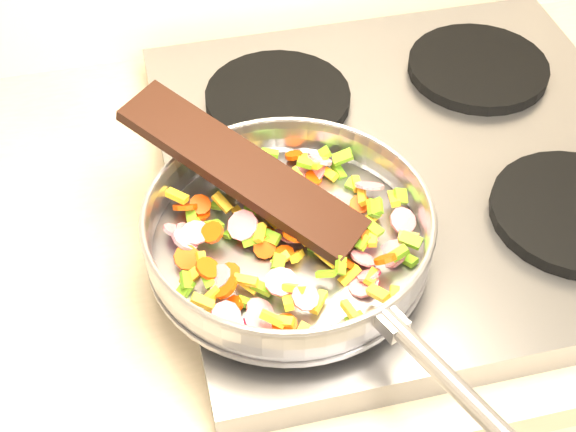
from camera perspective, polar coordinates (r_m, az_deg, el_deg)
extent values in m
cube|color=#939399|center=(1.01, 8.87, 3.43)|extent=(0.60, 0.60, 0.04)
cylinder|color=black|center=(0.86, 3.44, -2.87)|extent=(0.19, 0.19, 0.02)
cylinder|color=black|center=(0.96, 19.72, 0.25)|extent=(0.19, 0.19, 0.02)
cylinder|color=black|center=(1.06, -0.73, 8.43)|extent=(0.19, 0.19, 0.02)
cylinder|color=black|center=(1.14, 13.36, 10.23)|extent=(0.19, 0.19, 0.02)
cylinder|color=#9E9EA5|center=(0.86, 0.00, -2.15)|extent=(0.30, 0.30, 0.01)
torus|color=#9E9EA5|center=(0.83, 0.00, -0.89)|extent=(0.34, 0.34, 0.05)
torus|color=#9E9EA5|center=(0.82, 0.00, 0.19)|extent=(0.30, 0.30, 0.01)
cylinder|color=#9E9EA5|center=(0.72, 11.88, -11.81)|extent=(0.09, 0.18, 0.02)
cube|color=#9E9EA5|center=(0.75, 7.32, -7.55)|extent=(0.03, 0.04, 0.02)
cube|color=yellow|center=(0.88, 7.54, 1.24)|extent=(0.02, 0.03, 0.02)
cube|color=#63A61C|center=(0.91, -5.02, 2.60)|extent=(0.02, 0.02, 0.01)
cylinder|color=#BE1238|center=(0.87, 8.17, -0.33)|extent=(0.04, 0.04, 0.02)
cube|color=#63A61C|center=(0.81, -7.27, -4.57)|extent=(0.01, 0.02, 0.02)
cylinder|color=#BE1238|center=(0.89, -0.34, 1.24)|extent=(0.03, 0.03, 0.02)
cube|color=#63A61C|center=(0.81, 3.77, -3.53)|extent=(0.02, 0.02, 0.02)
cube|color=yellow|center=(0.89, -2.23, 0.85)|extent=(0.02, 0.02, 0.01)
cube|color=#63A61C|center=(0.81, -7.27, -5.04)|extent=(0.02, 0.02, 0.02)
cube|color=#63A61C|center=(0.82, 7.90, -2.64)|extent=(0.02, 0.02, 0.01)
cube|color=yellow|center=(0.83, 0.67, -2.88)|extent=(0.02, 0.02, 0.02)
cylinder|color=#CF3B06|center=(0.87, 2.50, 1.05)|extent=(0.03, 0.02, 0.02)
cube|color=#63A61C|center=(0.88, -0.76, 1.28)|extent=(0.02, 0.02, 0.01)
cylinder|color=#CF3B06|center=(0.83, -7.23, -2.94)|extent=(0.04, 0.03, 0.03)
cube|color=#63A61C|center=(0.92, -0.56, 3.13)|extent=(0.02, 0.03, 0.01)
cube|color=#63A61C|center=(0.78, 2.04, -8.55)|extent=(0.02, 0.02, 0.01)
cube|color=#63A61C|center=(0.86, -3.97, -1.08)|extent=(0.02, 0.02, 0.01)
cylinder|color=#BE1238|center=(0.82, 5.79, -4.18)|extent=(0.03, 0.03, 0.02)
cube|color=#63A61C|center=(0.87, 6.29, 0.62)|extent=(0.02, 0.02, 0.02)
cylinder|color=#BE1238|center=(0.80, -4.96, -4.36)|extent=(0.03, 0.04, 0.03)
cube|color=yellow|center=(0.82, -6.96, -4.34)|extent=(0.03, 0.02, 0.01)
cube|color=yellow|center=(0.87, -4.70, 0.97)|extent=(0.02, 0.03, 0.02)
cube|color=yellow|center=(0.93, 1.28, 3.96)|extent=(0.01, 0.02, 0.01)
cube|color=yellow|center=(0.87, -7.90, 1.43)|extent=(0.03, 0.02, 0.01)
cylinder|color=#CF3B06|center=(0.88, -7.34, 0.67)|extent=(0.03, 0.03, 0.02)
cylinder|color=#CF3B06|center=(0.88, -6.27, 0.80)|extent=(0.03, 0.02, 0.01)
cylinder|color=#BE1238|center=(0.87, -7.10, -1.25)|extent=(0.03, 0.03, 0.02)
cube|color=yellow|center=(0.83, -0.51, -3.11)|extent=(0.02, 0.02, 0.02)
cylinder|color=#BE1238|center=(0.88, 3.24, 1.25)|extent=(0.03, 0.03, 0.02)
cube|color=#63A61C|center=(0.85, 3.55, -1.36)|extent=(0.01, 0.02, 0.02)
cube|color=yellow|center=(0.88, -1.52, 1.46)|extent=(0.02, 0.02, 0.02)
cube|color=#63A61C|center=(0.88, -4.96, 0.85)|extent=(0.02, 0.02, 0.01)
cylinder|color=#BE1238|center=(0.78, 1.23, -5.78)|extent=(0.04, 0.04, 0.02)
cube|color=#63A61C|center=(0.93, 3.59, 3.28)|extent=(0.02, 0.03, 0.02)
cube|color=yellow|center=(0.84, 6.09, -1.40)|extent=(0.02, 0.03, 0.01)
cube|color=#63A61C|center=(0.85, -1.31, -1.52)|extent=(0.02, 0.02, 0.02)
cube|color=#63A61C|center=(0.92, -1.31, 4.47)|extent=(0.02, 0.02, 0.01)
cylinder|color=#BE1238|center=(0.89, 5.82, 2.16)|extent=(0.04, 0.04, 0.02)
cube|color=yellow|center=(0.84, 1.55, -1.55)|extent=(0.02, 0.02, 0.02)
cube|color=yellow|center=(0.93, -1.85, 3.73)|extent=(0.01, 0.02, 0.01)
cube|color=#63A61C|center=(0.86, -2.73, 0.40)|extent=(0.02, 0.02, 0.01)
cube|color=yellow|center=(0.83, -2.01, -1.20)|extent=(0.02, 0.02, 0.01)
cube|color=#63A61C|center=(0.87, 2.11, 0.18)|extent=(0.02, 0.01, 0.01)
cube|color=#63A61C|center=(0.91, 1.22, 3.80)|extent=(0.02, 0.02, 0.01)
cylinder|color=#BE1238|center=(0.84, -6.61, -1.18)|extent=(0.04, 0.04, 0.01)
cube|color=yellow|center=(0.89, 5.30, 1.46)|extent=(0.02, 0.03, 0.01)
cube|color=#63A61C|center=(0.79, 4.81, -7.32)|extent=(0.02, 0.02, 0.01)
cylinder|color=#BE1238|center=(0.85, 0.11, -1.20)|extent=(0.04, 0.04, 0.01)
cube|color=yellow|center=(0.76, 0.90, -8.35)|extent=(0.02, 0.02, 0.01)
cylinder|color=#CF3B06|center=(0.90, -1.30, 1.36)|extent=(0.03, 0.03, 0.02)
cylinder|color=#CF3B06|center=(0.84, 5.78, -1.62)|extent=(0.03, 0.03, 0.01)
cube|color=#63A61C|center=(0.84, 8.59, -3.13)|extent=(0.02, 0.02, 0.01)
cube|color=#63A61C|center=(0.85, 2.02, -1.88)|extent=(0.02, 0.02, 0.02)
cube|color=yellow|center=(0.85, 8.57, -1.50)|extent=(0.02, 0.02, 0.01)
cube|color=#63A61C|center=(0.80, 2.72, -4.13)|extent=(0.02, 0.02, 0.02)
cylinder|color=#BE1238|center=(0.92, 2.33, 4.04)|extent=(0.03, 0.03, 0.02)
cube|color=#63A61C|center=(0.84, -1.19, -1.52)|extent=(0.02, 0.02, 0.01)
cube|color=#63A61C|center=(0.86, -5.28, -0.66)|extent=(0.02, 0.02, 0.01)
cylinder|color=#BE1238|center=(0.85, 5.72, -1.55)|extent=(0.03, 0.04, 0.03)
cube|color=yellow|center=(0.87, 5.88, -0.17)|extent=(0.03, 0.02, 0.01)
cube|color=#63A61C|center=(0.84, 5.28, -1.86)|extent=(0.02, 0.02, 0.01)
cube|color=yellow|center=(0.79, 2.19, -6.13)|extent=(0.02, 0.03, 0.01)
cube|color=yellow|center=(0.82, 4.39, -4.20)|extent=(0.03, 0.02, 0.02)
cube|color=#63A61C|center=(0.87, -6.84, -0.17)|extent=(0.01, 0.02, 0.01)
cylinder|color=#CF3B06|center=(0.82, -4.21, -4.04)|extent=(0.03, 0.03, 0.01)
cube|color=yellow|center=(0.78, 0.45, -5.16)|extent=(0.02, 0.02, 0.02)
cylinder|color=#BE1238|center=(0.84, -3.23, -0.67)|extent=(0.03, 0.04, 0.03)
cylinder|color=#CF3B06|center=(0.92, -1.09, 2.47)|extent=(0.03, 0.03, 0.02)
cube|color=#63A61C|center=(0.91, 4.73, 2.19)|extent=(0.02, 0.02, 0.01)
cube|color=#63A61C|center=(0.93, 2.64, 4.50)|extent=(0.01, 0.02, 0.01)
cube|color=#63A61C|center=(0.81, -5.76, -4.39)|extent=(0.02, 0.02, 0.02)
cube|color=#63A61C|center=(0.90, -4.47, 2.45)|extent=(0.02, 0.03, 0.01)
cube|color=#63A61C|center=(0.87, -6.48, -0.62)|extent=(0.02, 0.02, 0.01)
cylinder|color=#BE1238|center=(0.90, -2.92, 2.82)|extent=(0.04, 0.05, 0.02)
cylinder|color=#BE1238|center=(0.92, 1.62, 3.32)|extent=(0.05, 0.05, 0.02)
cube|color=yellow|center=(0.80, 7.53, -5.81)|extent=(0.02, 0.03, 0.02)
cylinder|color=#CF3B06|center=(0.79, -4.52, -5.01)|extent=(0.04, 0.04, 0.03)
cylinder|color=#CF3B06|center=(0.81, 6.93, -3.05)|extent=(0.03, 0.02, 0.03)
cube|color=#63A61C|center=(0.82, -0.70, -3.35)|extent=(0.02, 0.02, 0.01)
cube|color=yellow|center=(0.83, 2.75, -3.01)|extent=(0.02, 0.03, 0.02)
cube|color=yellow|center=(0.80, -3.02, -4.58)|extent=(0.03, 0.02, 0.01)
cube|color=yellow|center=(0.77, -0.32, -7.51)|extent=(0.02, 0.02, 0.01)
cylinder|color=#BE1238|center=(0.92, 1.31, 3.02)|extent=(0.04, 0.04, 0.01)
cylinder|color=#BE1238|center=(0.86, -8.03, -1.06)|extent=(0.03, 0.03, 0.03)
cube|color=#63A61C|center=(0.84, -2.54, -1.70)|extent=(0.02, 0.02, 0.02)
cube|color=yellow|center=(0.85, 3.18, -1.88)|extent=(0.02, 0.02, 0.02)
cube|color=#63A61C|center=(0.92, 3.91, 4.22)|extent=(0.02, 0.02, 0.02)
cube|color=yellow|center=(0.77, 0.17, -8.51)|extent=(0.02, 0.02, 0.02)
cylinder|color=#BE1238|center=(0.78, -2.03, -7.48)|extent=(0.04, 0.04, 0.02)
cube|color=yellow|center=(0.81, 5.95, -4.33)|extent=(0.02, 0.02, 0.01)
cylinder|color=#BE1238|center=(0.85, 7.37, -2.70)|extent=(0.04, 0.04, 0.03)
cube|color=yellow|center=(0.87, -3.41, 0.02)|extent=(0.02, 0.03, 0.01)
cube|color=yellow|center=(0.91, 4.89, 2.27)|extent=(0.01, 0.02, 0.01)
cylinder|color=#CF3B06|center=(0.83, 3.91, -3.16)|extent=(0.03, 0.04, 0.03)
cube|color=#63A61C|center=(0.88, 8.02, 1.40)|extent=(0.02, 0.02, 0.02)
cylinder|color=#CF3B06|center=(0.86, -1.62, -1.49)|extent=(0.03, 0.03, 0.01)
cube|color=yellow|center=(0.91, -4.16, 2.15)|extent=(0.01, 0.02, 0.02)
cylinder|color=#CF3B06|center=(0.83, 0.41, -1.39)|extent=(0.03, 0.03, 0.02)
cube|color=yellow|center=(0.86, -0.94, -0.40)|extent=(0.02, 0.03, 0.02)
cylinder|color=#BE1238|center=(0.78, -4.43, -7.13)|extent=(0.04, 0.03, 0.03)
cylinder|color=#BE1238|center=(0.82, 5.43, -4.90)|extent=(0.04, 0.04, 0.02)
cube|color=#63A61C|center=(0.80, -0.50, -5.14)|extent=(0.02, 0.02, 0.02)
cube|color=yellow|center=(0.78, -6.10, -6.07)|extent=(0.03, 0.02, 0.02)
cube|color=yellow|center=(0.79, -5.53, -5.73)|extent=(0.02, 0.02, 0.02)
cube|color=yellow|center=(0.77, -1.09, -7.32)|extent=(0.03, 0.02, 0.02)
cylinder|color=#CF3B06|center=(0.87, 3.39, 0.04)|extent=(0.03, 0.03, 0.03)
cylinder|color=#CF3B06|center=(0.84, -1.67, -2.28)|extent=(0.03, 0.03, 0.02)
cylinder|color=#CF3B06|center=(0.88, -6.39, 0.27)|extent=(0.03, 0.03, 0.01)
cylinder|color=#CF3B06|center=(0.92, 1.82, 2.71)|extent=(0.03, 0.03, 0.01)
cylinder|color=#CF3B06|center=(0.77, -0.21, -7.82)|extent=(0.03, 0.03, 0.01)
cube|color=#63A61C|center=(0.80, -1.86, -5.14)|extent=(0.02, 0.02, 0.01)
cube|color=yellow|center=(0.91, 2.21, 3.79)|extent=(0.02, 0.02, 0.02)
cylinder|color=#CF3B06|center=(0.94, 0.41, 4.34)|extent=(0.02, 0.02, 0.01)
cylinder|color=#BE1238|center=(0.83, 5.38, -3.03)|extent=(0.04, 0.04, 0.02)
cube|color=yellow|center=(0.79, 6.44, -5.49)|extent=(0.02, 0.03, 0.01)
cylinder|color=#CF3B06|center=(0.81, -5.72, -3.71)|extent=(0.04, 0.04, 0.02)
cube|color=yellow|center=(0.92, 3.02, 2.97)|extent=(0.02, 0.02, 0.01)
cylinder|color=#CF3B06|center=(0.84, -5.43, -1.17)|extent=(0.03, 0.03, 0.02)
cube|color=#63A61C|center=(0.80, -2.95, -6.21)|extent=(0.02, 0.02, 0.02)
cube|color=yellow|center=(0.78, 0.00, -6.15)|extent=(0.01, 0.03, 0.02)
cube|color=#63A61C|center=(0.85, 8.73, -1.72)|extent=(0.03, 0.03, 0.01)
cube|color=#63A61C|center=(0.85, 5.99, -0.84)|extent=(0.02, 0.03, 0.01)
cylinder|color=#CF3B06|center=(0.86, -3.56, -1.02)|extent=(0.03, 0.03, 0.02)
cylinder|color=#BE1238|center=(0.79, -2.01, -6.66)|extent=(0.03, 0.03, 0.02)
cube|color=yellow|center=(0.78, 4.41, -6.71)|extent=(0.01, 0.03, 0.01)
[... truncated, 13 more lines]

